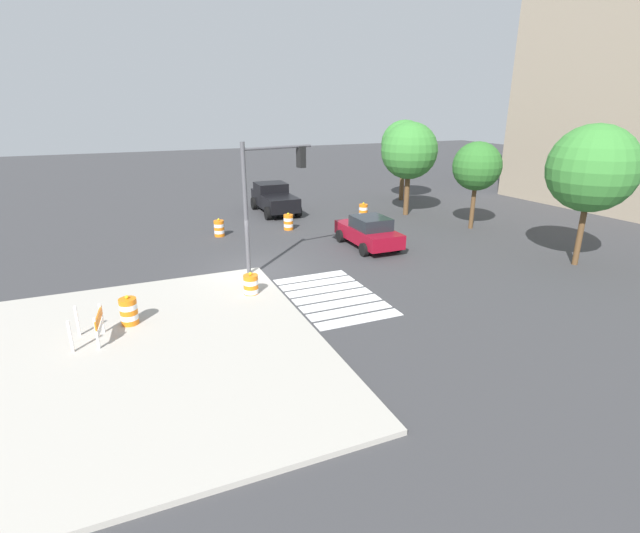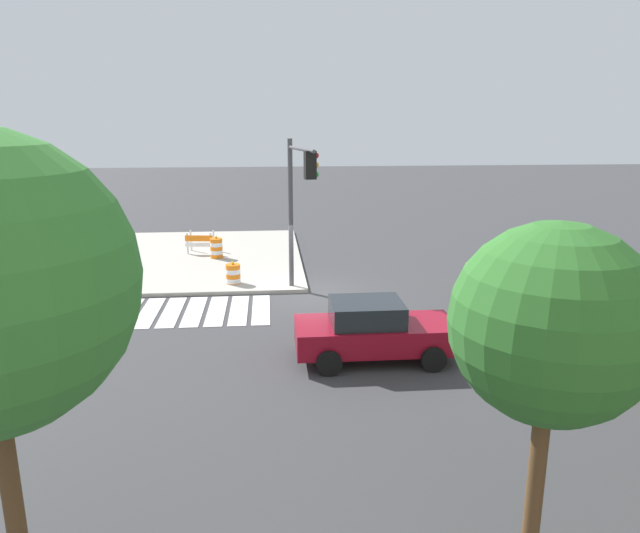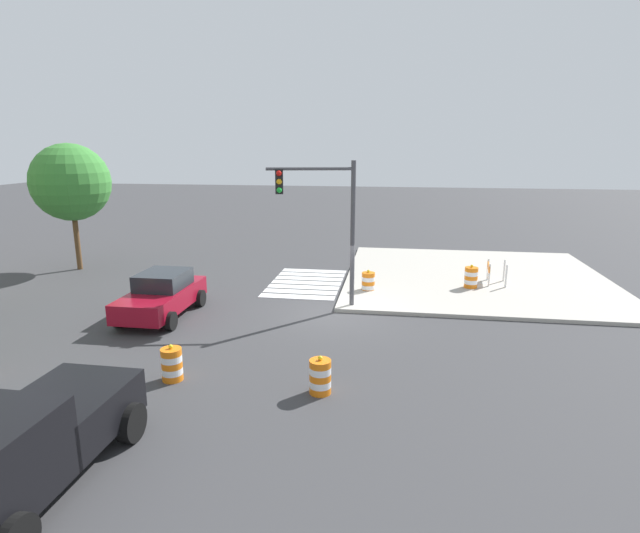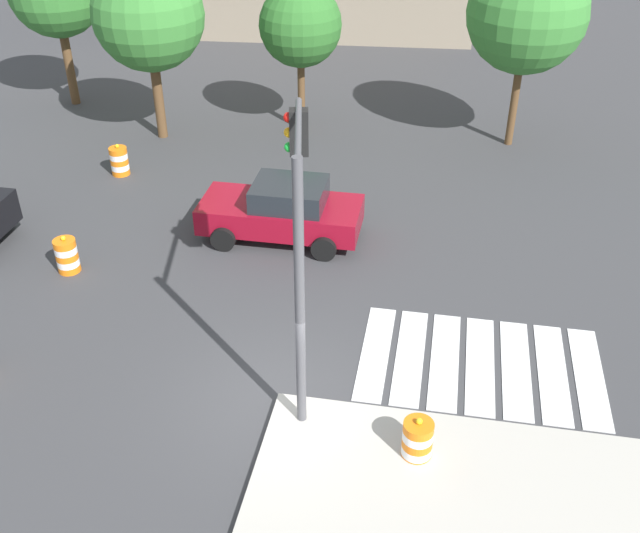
{
  "view_description": "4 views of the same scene",
  "coord_description": "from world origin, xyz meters",
  "px_view_note": "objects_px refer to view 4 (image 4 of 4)",
  "views": [
    {
      "loc": [
        19.26,
        -5.23,
        7.07
      ],
      "look_at": [
        2.29,
        2.0,
        0.65
      ],
      "focal_mm": 26.37,
      "sensor_mm": 36.0,
      "label": 1
    },
    {
      "loc": [
        1.44,
        20.84,
        6.33
      ],
      "look_at": [
        -0.26,
        1.99,
        1.53
      ],
      "focal_mm": 32.71,
      "sensor_mm": 36.0,
      "label": 2
    },
    {
      "loc": [
        -18.22,
        -2.21,
        6.2
      ],
      "look_at": [
        2.06,
        0.87,
        1.28
      ],
      "focal_mm": 28.54,
      "sensor_mm": 36.0,
      "label": 3
    },
    {
      "loc": [
        2.81,
        -10.79,
        10.46
      ],
      "look_at": [
        0.27,
        3.14,
        1.21
      ],
      "focal_mm": 41.8,
      "sensor_mm": 36.0,
      "label": 4
    }
  ],
  "objects_px": {
    "sports_car": "(283,210)",
    "street_tree_streetside_far": "(527,13)",
    "traffic_barrel_near_corner": "(417,442)",
    "traffic_barrel_crosswalk_end": "(119,161)",
    "street_tree_streetside_mid": "(300,26)",
    "traffic_light_pole": "(299,219)",
    "street_tree_corner_lot": "(148,15)",
    "traffic_barrel_median_far": "(67,255)"
  },
  "relations": [
    {
      "from": "street_tree_streetside_mid",
      "to": "street_tree_streetside_far",
      "type": "distance_m",
      "value": 7.29
    },
    {
      "from": "traffic_light_pole",
      "to": "street_tree_streetside_mid",
      "type": "bearing_deg",
      "value": 101.48
    },
    {
      "from": "traffic_barrel_near_corner",
      "to": "traffic_light_pole",
      "type": "xyz_separation_m",
      "value": [
        -2.47,
        1.62,
        3.46
      ]
    },
    {
      "from": "sports_car",
      "to": "street_tree_corner_lot",
      "type": "xyz_separation_m",
      "value": [
        -5.67,
        5.94,
        3.36
      ]
    },
    {
      "from": "traffic_barrel_median_far",
      "to": "street_tree_corner_lot",
      "type": "height_order",
      "value": "street_tree_corner_lot"
    },
    {
      "from": "traffic_barrel_median_far",
      "to": "traffic_light_pole",
      "type": "relative_size",
      "value": 0.19
    },
    {
      "from": "sports_car",
      "to": "street_tree_streetside_far",
      "type": "height_order",
      "value": "street_tree_streetside_far"
    },
    {
      "from": "sports_car",
      "to": "street_tree_streetside_far",
      "type": "xyz_separation_m",
      "value": [
        6.23,
        7.47,
        3.58
      ]
    },
    {
      "from": "traffic_light_pole",
      "to": "street_tree_corner_lot",
      "type": "relative_size",
      "value": 0.92
    },
    {
      "from": "traffic_light_pole",
      "to": "traffic_barrel_crosswalk_end",
      "type": "bearing_deg",
      "value": 131.44
    },
    {
      "from": "sports_car",
      "to": "traffic_barrel_near_corner",
      "type": "distance_m",
      "value": 8.46
    },
    {
      "from": "sports_car",
      "to": "traffic_barrel_median_far",
      "type": "relative_size",
      "value": 4.22
    },
    {
      "from": "street_tree_streetside_far",
      "to": "traffic_light_pole",
      "type": "bearing_deg",
      "value": -109.03
    },
    {
      "from": "sports_car",
      "to": "street_tree_corner_lot",
      "type": "distance_m",
      "value": 8.88
    },
    {
      "from": "street_tree_corner_lot",
      "to": "street_tree_streetside_mid",
      "type": "bearing_deg",
      "value": 18.47
    },
    {
      "from": "street_tree_streetside_mid",
      "to": "traffic_light_pole",
      "type": "bearing_deg",
      "value": -78.52
    },
    {
      "from": "sports_car",
      "to": "traffic_light_pole",
      "type": "height_order",
      "value": "traffic_light_pole"
    },
    {
      "from": "sports_car",
      "to": "traffic_barrel_median_far",
      "type": "bearing_deg",
      "value": -152.17
    },
    {
      "from": "traffic_light_pole",
      "to": "traffic_barrel_median_far",
      "type": "bearing_deg",
      "value": 154.92
    },
    {
      "from": "traffic_barrel_crosswalk_end",
      "to": "traffic_light_pole",
      "type": "distance_m",
      "value": 11.98
    },
    {
      "from": "traffic_barrel_crosswalk_end",
      "to": "street_tree_corner_lot",
      "type": "xyz_separation_m",
      "value": [
        0.25,
        3.09,
        3.72
      ]
    },
    {
      "from": "traffic_barrel_crosswalk_end",
      "to": "traffic_light_pole",
      "type": "bearing_deg",
      "value": -48.56
    },
    {
      "from": "traffic_barrel_crosswalk_end",
      "to": "street_tree_streetside_far",
      "type": "height_order",
      "value": "street_tree_streetside_far"
    },
    {
      "from": "traffic_barrel_near_corner",
      "to": "traffic_barrel_crosswalk_end",
      "type": "xyz_separation_m",
      "value": [
        -10.07,
        10.22,
        0.0
      ]
    },
    {
      "from": "street_tree_streetside_mid",
      "to": "traffic_barrel_median_far",
      "type": "bearing_deg",
      "value": -111.4
    },
    {
      "from": "traffic_barrel_near_corner",
      "to": "street_tree_streetside_far",
      "type": "relative_size",
      "value": 0.16
    },
    {
      "from": "traffic_barrel_median_far",
      "to": "street_tree_streetside_mid",
      "type": "xyz_separation_m",
      "value": [
        3.97,
        10.13,
        3.2
      ]
    },
    {
      "from": "traffic_barrel_median_far",
      "to": "street_tree_streetside_mid",
      "type": "distance_m",
      "value": 11.34
    },
    {
      "from": "sports_car",
      "to": "traffic_barrel_median_far",
      "type": "distance_m",
      "value": 5.65
    },
    {
      "from": "traffic_barrel_near_corner",
      "to": "traffic_light_pole",
      "type": "relative_size",
      "value": 0.19
    },
    {
      "from": "traffic_light_pole",
      "to": "street_tree_corner_lot",
      "type": "height_order",
      "value": "street_tree_corner_lot"
    },
    {
      "from": "street_tree_streetside_mid",
      "to": "traffic_barrel_near_corner",
      "type": "bearing_deg",
      "value": -70.85
    },
    {
      "from": "sports_car",
      "to": "traffic_barrel_near_corner",
      "type": "xyz_separation_m",
      "value": [
        4.15,
        -7.37,
        -0.36
      ]
    },
    {
      "from": "traffic_barrel_crosswalk_end",
      "to": "street_tree_streetside_far",
      "type": "bearing_deg",
      "value": 20.81
    },
    {
      "from": "traffic_light_pole",
      "to": "street_tree_streetside_mid",
      "type": "distance_m",
      "value": 13.52
    },
    {
      "from": "traffic_barrel_crosswalk_end",
      "to": "street_tree_corner_lot",
      "type": "height_order",
      "value": "street_tree_corner_lot"
    },
    {
      "from": "sports_car",
      "to": "street_tree_streetside_far",
      "type": "relative_size",
      "value": 0.68
    },
    {
      "from": "street_tree_streetside_mid",
      "to": "street_tree_streetside_far",
      "type": "relative_size",
      "value": 0.8
    },
    {
      "from": "traffic_barrel_near_corner",
      "to": "street_tree_corner_lot",
      "type": "bearing_deg",
      "value": 126.41
    },
    {
      "from": "traffic_barrel_near_corner",
      "to": "street_tree_streetside_far",
      "type": "height_order",
      "value": "street_tree_streetside_far"
    },
    {
      "from": "traffic_barrel_median_far",
      "to": "traffic_barrel_near_corner",
      "type": "bearing_deg",
      "value": -27.42
    },
    {
      "from": "traffic_light_pole",
      "to": "street_tree_streetside_mid",
      "type": "xyz_separation_m",
      "value": [
        -2.69,
        13.25,
        -0.26
      ]
    }
  ]
}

